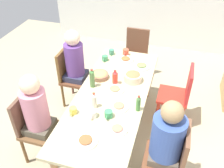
{
  "coord_description": "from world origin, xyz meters",
  "views": [
    {
      "loc": [
        2.24,
        0.65,
        2.63
      ],
      "look_at": [
        0.0,
        0.0,
        0.88
      ],
      "focal_mm": 40.12,
      "sensor_mm": 36.0,
      "label": 1
    }
  ],
  "objects_px": {
    "bottle_1": "(92,78)",
    "chair_1": "(179,93)",
    "cup_3": "(73,111)",
    "bottle_3": "(115,78)",
    "person_3": "(76,63)",
    "plate_3": "(117,129)",
    "plate_5": "(126,59)",
    "cup_5": "(105,58)",
    "plate_4": "(119,106)",
    "chair_3": "(71,74)",
    "cup_2": "(126,52)",
    "bowl_1": "(133,77)",
    "bottle_2": "(94,101)",
    "cup_4": "(111,52)",
    "person_4": "(166,140)",
    "chair_4": "(172,156)",
    "plate_0": "(142,66)",
    "plate_2": "(86,141)",
    "chair_0": "(34,125)",
    "bowl_0": "(100,75)",
    "chair_2": "(136,52)",
    "bottle_0": "(138,104)",
    "cup_1": "(93,114)",
    "cup_0": "(108,114)",
    "plate_1": "(115,89)",
    "person_0": "(37,113)",
    "dining_table": "(112,99)"
  },
  "relations": [
    {
      "from": "bowl_0",
      "to": "chair_2",
      "type": "bearing_deg",
      "value": 167.87
    },
    {
      "from": "plate_5",
      "to": "cup_2",
      "type": "relative_size",
      "value": 1.88
    },
    {
      "from": "plate_5",
      "to": "cup_5",
      "type": "xyz_separation_m",
      "value": [
        0.1,
        -0.28,
        0.02
      ]
    },
    {
      "from": "plate_1",
      "to": "plate_4",
      "type": "relative_size",
      "value": 1.01
    },
    {
      "from": "bowl_1",
      "to": "bottle_1",
      "type": "height_order",
      "value": "bottle_1"
    },
    {
      "from": "plate_2",
      "to": "cup_1",
      "type": "relative_size",
      "value": 1.92
    },
    {
      "from": "chair_4",
      "to": "plate_3",
      "type": "height_order",
      "value": "chair_4"
    },
    {
      "from": "cup_0",
      "to": "cup_5",
      "type": "bearing_deg",
      "value": -160.61
    },
    {
      "from": "chair_4",
      "to": "plate_1",
      "type": "distance_m",
      "value": 1.03
    },
    {
      "from": "plate_1",
      "to": "person_0",
      "type": "bearing_deg",
      "value": -48.82
    },
    {
      "from": "cup_2",
      "to": "bottle_2",
      "type": "relative_size",
      "value": 0.61
    },
    {
      "from": "chair_3",
      "to": "chair_4",
      "type": "bearing_deg",
      "value": 55.82
    },
    {
      "from": "chair_1",
      "to": "bowl_1",
      "type": "distance_m",
      "value": 0.7
    },
    {
      "from": "bottle_3",
      "to": "plate_4",
      "type": "bearing_deg",
      "value": 21.25
    },
    {
      "from": "cup_4",
      "to": "bottle_2",
      "type": "relative_size",
      "value": 0.56
    },
    {
      "from": "plate_2",
      "to": "bottle_2",
      "type": "xyz_separation_m",
      "value": [
        -0.5,
        -0.08,
        0.08
      ]
    },
    {
      "from": "bowl_0",
      "to": "cup_1",
      "type": "relative_size",
      "value": 1.85
    },
    {
      "from": "person_4",
      "to": "plate_4",
      "type": "bearing_deg",
      "value": -120.78
    },
    {
      "from": "chair_1",
      "to": "chair_3",
      "type": "height_order",
      "value": "same"
    },
    {
      "from": "chair_1",
      "to": "bottle_3",
      "type": "relative_size",
      "value": 4.49
    },
    {
      "from": "bottle_0",
      "to": "plate_2",
      "type": "bearing_deg",
      "value": -34.29
    },
    {
      "from": "person_4",
      "to": "bottle_1",
      "type": "xyz_separation_m",
      "value": [
        -0.61,
        -0.98,
        0.12
      ]
    },
    {
      "from": "cup_0",
      "to": "cup_4",
      "type": "bearing_deg",
      "value": -165.08
    },
    {
      "from": "dining_table",
      "to": "chair_4",
      "type": "relative_size",
      "value": 2.39
    },
    {
      "from": "cup_2",
      "to": "bottle_2",
      "type": "distance_m",
      "value": 1.23
    },
    {
      "from": "chair_0",
      "to": "bowl_0",
      "type": "distance_m",
      "value": 1.02
    },
    {
      "from": "chair_1",
      "to": "bottle_0",
      "type": "distance_m",
      "value": 0.91
    },
    {
      "from": "plate_3",
      "to": "person_4",
      "type": "bearing_deg",
      "value": 90.35
    },
    {
      "from": "plate_5",
      "to": "chair_0",
      "type": "bearing_deg",
      "value": -29.47
    },
    {
      "from": "chair_3",
      "to": "plate_5",
      "type": "relative_size",
      "value": 3.89
    },
    {
      "from": "chair_0",
      "to": "bottle_1",
      "type": "distance_m",
      "value": 0.87
    },
    {
      "from": "plate_0",
      "to": "plate_5",
      "type": "xyz_separation_m",
      "value": [
        -0.11,
        -0.26,
        0.0
      ]
    },
    {
      "from": "chair_2",
      "to": "chair_4",
      "type": "xyz_separation_m",
      "value": [
        1.99,
        0.79,
        0.0
      ]
    },
    {
      "from": "plate_5",
      "to": "chair_1",
      "type": "bearing_deg",
      "value": 71.69
    },
    {
      "from": "cup_4",
      "to": "person_4",
      "type": "bearing_deg",
      "value": 33.96
    },
    {
      "from": "chair_1",
      "to": "cup_1",
      "type": "xyz_separation_m",
      "value": [
        0.97,
        -0.88,
        0.26
      ]
    },
    {
      "from": "plate_0",
      "to": "bottle_3",
      "type": "relative_size",
      "value": 1.24
    },
    {
      "from": "bottle_2",
      "to": "cup_2",
      "type": "bearing_deg",
      "value": 177.08
    },
    {
      "from": "plate_3",
      "to": "bottle_2",
      "type": "relative_size",
      "value": 1.06
    },
    {
      "from": "cup_3",
      "to": "bottle_3",
      "type": "bearing_deg",
      "value": 155.72
    },
    {
      "from": "person_3",
      "to": "plate_3",
      "type": "relative_size",
      "value": 5.77
    },
    {
      "from": "plate_0",
      "to": "bottle_2",
      "type": "xyz_separation_m",
      "value": [
        0.98,
        -0.35,
        0.08
      ]
    },
    {
      "from": "chair_4",
      "to": "person_4",
      "type": "distance_m",
      "value": 0.24
    },
    {
      "from": "cup_0",
      "to": "bottle_0",
      "type": "xyz_separation_m",
      "value": [
        -0.19,
        0.28,
        0.06
      ]
    },
    {
      "from": "person_4",
      "to": "bottle_3",
      "type": "xyz_separation_m",
      "value": [
        -0.75,
        -0.72,
        0.09
      ]
    },
    {
      "from": "chair_3",
      "to": "bowl_0",
      "type": "distance_m",
      "value": 0.65
    },
    {
      "from": "bottle_1",
      "to": "chair_1",
      "type": "bearing_deg",
      "value": 113.37
    },
    {
      "from": "plate_5",
      "to": "bowl_1",
      "type": "bearing_deg",
      "value": 23.9
    },
    {
      "from": "chair_0",
      "to": "bottle_0",
      "type": "height_order",
      "value": "bottle_0"
    },
    {
      "from": "bottle_2",
      "to": "bottle_1",
      "type": "bearing_deg",
      "value": -157.11
    }
  ]
}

